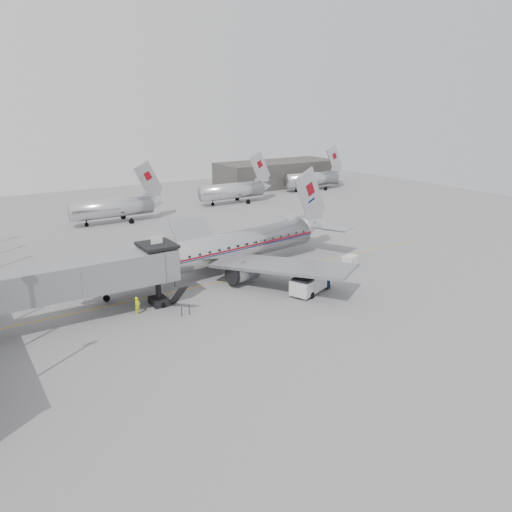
{
  "coord_description": "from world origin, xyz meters",
  "views": [
    {
      "loc": [
        -26.62,
        -41.69,
        19.82
      ],
      "look_at": [
        2.59,
        3.69,
        3.2
      ],
      "focal_mm": 35.0,
      "sensor_mm": 36.0,
      "label": 1
    }
  ],
  "objects_px": {
    "airliner": "(219,250)",
    "ramp_worker": "(137,306)",
    "service_van": "(312,279)",
    "baggage_cart_navy": "(319,281)",
    "baggage_cart_white": "(350,261)"
  },
  "relations": [
    {
      "from": "airliner",
      "to": "ramp_worker",
      "type": "relative_size",
      "value": 20.16
    },
    {
      "from": "baggage_cart_white",
      "to": "airliner",
      "type": "bearing_deg",
      "value": 135.57
    },
    {
      "from": "airliner",
      "to": "service_van",
      "type": "relative_size",
      "value": 5.95
    },
    {
      "from": "service_van",
      "to": "ramp_worker",
      "type": "distance_m",
      "value": 18.67
    },
    {
      "from": "baggage_cart_navy",
      "to": "baggage_cart_white",
      "type": "xyz_separation_m",
      "value": [
        8.11,
        3.72,
        -0.05
      ]
    },
    {
      "from": "airliner",
      "to": "baggage_cart_navy",
      "type": "bearing_deg",
      "value": -65.15
    },
    {
      "from": "airliner",
      "to": "baggage_cart_navy",
      "type": "distance_m",
      "value": 12.89
    },
    {
      "from": "airliner",
      "to": "service_van",
      "type": "xyz_separation_m",
      "value": [
        5.41,
        -11.12,
        -1.5
      ]
    },
    {
      "from": "airliner",
      "to": "service_van",
      "type": "distance_m",
      "value": 12.45
    },
    {
      "from": "ramp_worker",
      "to": "baggage_cart_white",
      "type": "bearing_deg",
      "value": -30.29
    },
    {
      "from": "service_van",
      "to": "ramp_worker",
      "type": "height_order",
      "value": "service_van"
    },
    {
      "from": "airliner",
      "to": "baggage_cart_white",
      "type": "bearing_deg",
      "value": -32.54
    },
    {
      "from": "baggage_cart_white",
      "to": "ramp_worker",
      "type": "xyz_separation_m",
      "value": [
        -27.54,
        0.38,
        0.1
      ]
    },
    {
      "from": "service_van",
      "to": "baggage_cart_white",
      "type": "height_order",
      "value": "service_van"
    },
    {
      "from": "baggage_cart_white",
      "to": "service_van",
      "type": "bearing_deg",
      "value": -175.69
    }
  ]
}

